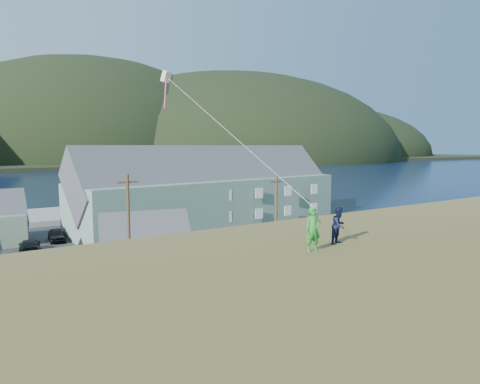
% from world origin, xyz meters
% --- Properties ---
extents(ground, '(900.00, 900.00, 0.00)m').
position_xyz_m(ground, '(0.00, 0.00, 0.00)').
color(ground, '#0A1638').
rests_on(ground, ground).
extents(grass_strip, '(110.00, 8.00, 0.10)m').
position_xyz_m(grass_strip, '(0.00, -2.00, 0.05)').
color(grass_strip, '#4C3D19').
rests_on(grass_strip, ground).
extents(waterfront_lot, '(72.00, 36.00, 0.12)m').
position_xyz_m(waterfront_lot, '(0.00, 17.00, 0.06)').
color(waterfront_lot, '#28282B').
rests_on(waterfront_lot, ground).
extents(wharf, '(26.00, 14.00, 0.90)m').
position_xyz_m(wharf, '(-6.00, 40.00, 0.45)').
color(wharf, gray).
rests_on(wharf, ground).
extents(far_hills, '(760.00, 265.00, 143.00)m').
position_xyz_m(far_hills, '(35.59, 279.38, 2.00)').
color(far_hills, black).
rests_on(far_hills, ground).
extents(lodge, '(39.74, 15.05, 13.64)m').
position_xyz_m(lodge, '(18.45, 21.55, 5.23)').
color(lodge, slate).
rests_on(lodge, waterfront_lot).
extents(shed_white, '(8.91, 6.86, 6.35)m').
position_xyz_m(shed_white, '(2.70, 6.25, 2.44)').
color(shed_white, beige).
rests_on(shed_white, waterfront_lot).
extents(utility_poles, '(29.52, 0.24, 8.95)m').
position_xyz_m(utility_poles, '(-0.76, 1.50, 4.45)').
color(utility_poles, '#47331E').
rests_on(utility_poles, waterfront_lot).
extents(kite_flyer_green, '(0.71, 0.55, 1.71)m').
position_xyz_m(kite_flyer_green, '(0.10, -18.53, 8.05)').
color(kite_flyer_green, '#258B2E').
rests_on(kite_flyer_green, hillside).
extents(kite_flyer_navy, '(0.86, 0.75, 1.53)m').
position_xyz_m(kite_flyer_navy, '(1.90, -18.13, 7.96)').
color(kite_flyer_navy, '#141B38').
rests_on(kite_flyer_navy, hillside).
extents(kite_rig, '(1.74, 4.55, 10.51)m').
position_xyz_m(kite_rig, '(-2.16, -10.38, 14.45)').
color(kite_rig, '#EFE9B6').
rests_on(kite_rig, ground).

